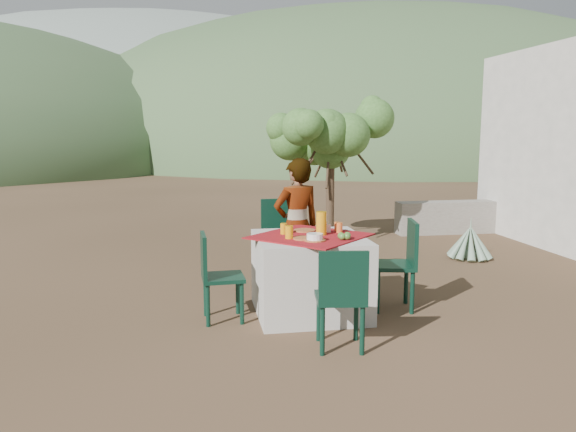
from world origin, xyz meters
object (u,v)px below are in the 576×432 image
at_px(agave, 470,243).
at_px(juice_pitcher, 321,223).
at_px(chair_far, 282,237).
at_px(chair_near, 341,295).
at_px(chair_left, 215,273).
at_px(table, 310,275).
at_px(shrub_tree, 334,143).
at_px(chair_right, 401,260).
at_px(person, 297,226).

distance_m(agave, juice_pitcher, 3.23).
bearing_deg(chair_far, chair_near, -86.86).
xyz_separation_m(chair_near, chair_left, (-0.95, 0.90, -0.01)).
bearing_deg(table, chair_far, 94.55).
height_order(agave, juice_pitcher, juice_pitcher).
distance_m(chair_near, shrub_tree, 4.42).
distance_m(chair_far, juice_pitcher, 1.20).
bearing_deg(shrub_tree, chair_far, -118.81).
height_order(chair_near, chair_right, chair_right).
distance_m(table, chair_far, 1.16).
relative_size(chair_near, juice_pitcher, 3.78).
relative_size(chair_near, chair_right, 0.95).
xyz_separation_m(person, shrub_tree, (1.03, 2.49, 0.83)).
relative_size(chair_far, chair_right, 1.10).
xyz_separation_m(agave, juice_pitcher, (-2.54, -1.89, 0.65)).
height_order(table, shrub_tree, shrub_tree).
xyz_separation_m(person, agave, (2.65, 1.20, -0.51)).
bearing_deg(table, juice_pitcher, 9.70).
height_order(chair_near, chair_left, chair_near).
relative_size(chair_left, person, 0.56).
bearing_deg(chair_far, chair_left, -124.21).
distance_m(chair_far, chair_near, 2.13).
xyz_separation_m(chair_right, juice_pitcher, (-0.79, 0.04, 0.38)).
height_order(chair_far, chair_near, chair_far).
relative_size(chair_right, shrub_tree, 0.45).
bearing_deg(chair_left, person, -51.79).
xyz_separation_m(table, chair_near, (0.05, -0.98, 0.09)).
bearing_deg(juice_pitcher, chair_left, -174.70).
relative_size(chair_near, person, 0.57).
relative_size(person, shrub_tree, 0.74).
bearing_deg(chair_far, agave, 14.88).
relative_size(person, agave, 2.23).
distance_m(chair_far, chair_right, 1.54).
relative_size(chair_far, shrub_tree, 0.49).
bearing_deg(chair_left, chair_far, -36.12).
height_order(table, agave, table).
bearing_deg(chair_near, shrub_tree, -95.72).
xyz_separation_m(chair_near, juice_pitcher, (0.06, 1.00, 0.41)).
distance_m(chair_left, chair_right, 1.81).
bearing_deg(chair_left, chair_right, -90.80).
xyz_separation_m(chair_far, chair_left, (-0.81, -1.22, -0.08)).
bearing_deg(chair_far, chair_right, -50.11).
height_order(table, chair_near, chair_near).
distance_m(table, person, 0.79).
bearing_deg(chair_right, juice_pitcher, -81.55).
height_order(chair_right, agave, chair_right).
bearing_deg(chair_right, chair_near, -30.59).
xyz_separation_m(chair_far, person, (0.09, -0.44, 0.19)).
bearing_deg(agave, chair_right, -132.09).
xyz_separation_m(shrub_tree, agave, (1.62, -1.28, -1.34)).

